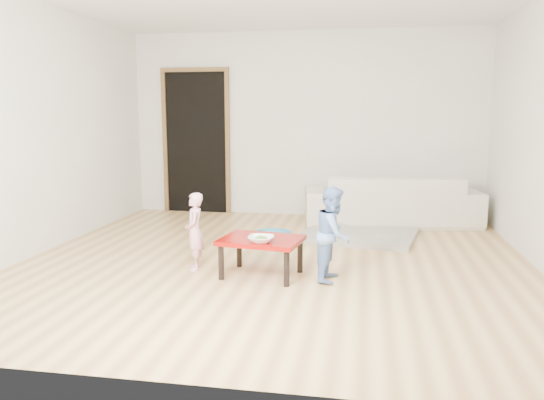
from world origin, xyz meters
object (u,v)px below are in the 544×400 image
(child_pink, at_px, (195,231))
(basin, at_px, (272,238))
(sofa, at_px, (391,199))
(bowl, at_px, (261,239))
(child_blue, at_px, (334,234))
(red_table, at_px, (261,257))

(child_pink, height_order, basin, child_pink)
(sofa, height_order, bowl, sofa)
(child_pink, relative_size, child_blue, 0.88)
(sofa, bearing_deg, child_pink, 44.23)
(basin, bearing_deg, child_blue, -57.50)
(child_blue, xyz_separation_m, basin, (-0.75, 1.18, -0.35))
(red_table, bearing_deg, sofa, 63.95)
(sofa, bearing_deg, red_table, 56.00)
(sofa, bearing_deg, bowl, 57.80)
(child_pink, bearing_deg, sofa, 125.35)
(child_blue, bearing_deg, red_table, 98.55)
(bowl, xyz_separation_m, basin, (-0.13, 1.34, -0.31))
(basin, bearing_deg, child_pink, -117.01)
(bowl, bearing_deg, child_pink, 159.50)
(bowl, xyz_separation_m, child_pink, (-0.69, 0.26, -0.02))
(child_blue, relative_size, basin, 1.90)
(child_blue, bearing_deg, bowl, 112.83)
(sofa, height_order, red_table, sofa)
(child_blue, bearing_deg, sofa, -4.82)
(red_table, distance_m, bowl, 0.26)
(bowl, bearing_deg, red_table, 99.91)
(red_table, height_order, child_pink, child_pink)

